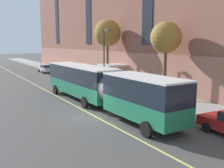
{
  "coord_description": "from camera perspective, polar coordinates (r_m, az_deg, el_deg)",
  "views": [
    {
      "loc": [
        -8.71,
        -17.53,
        5.64
      ],
      "look_at": [
        3.71,
        3.57,
        1.8
      ],
      "focal_mm": 42.0,
      "sensor_mm": 36.0,
      "label": 1
    }
  ],
  "objects": [
    {
      "name": "city_bus",
      "position": [
        23.02,
        -2.77,
        -0.16
      ],
      "size": [
        3.16,
        19.31,
        3.45
      ],
      "color": "#1E704C",
      "rests_on": "ground"
    },
    {
      "name": "parked_car_champagne_1",
      "position": [
        41.73,
        -10.3,
        2.08
      ],
      "size": [
        2.06,
        4.51,
        1.56
      ],
      "color": "#BCAD89",
      "rests_on": "ground"
    },
    {
      "name": "sidewalk",
      "position": [
        27.76,
        10.29,
        -2.8
      ],
      "size": [
        4.69,
        160.0,
        0.15
      ],
      "primitive_type": "cube",
      "color": "#9E9B93",
      "rests_on": "ground"
    },
    {
      "name": "street_tree_far_uptown",
      "position": [
        36.7,
        -0.98,
        10.95
      ],
      "size": [
        3.68,
        3.68,
        8.69
      ],
      "color": "brown",
      "rests_on": "sidewalk"
    },
    {
      "name": "street_tree_mid_block",
      "position": [
        27.03,
        11.66,
        9.79
      ],
      "size": [
        3.14,
        3.14,
        7.62
      ],
      "color": "brown",
      "rests_on": "sidewalk"
    },
    {
      "name": "parked_car_silver_2",
      "position": [
        52.03,
        -14.29,
        3.28
      ],
      "size": [
        1.99,
        4.55,
        1.56
      ],
      "color": "#B7B7BC",
      "rests_on": "ground"
    },
    {
      "name": "street_lamp",
      "position": [
        33.29,
        -1.57,
        6.99
      ],
      "size": [
        0.36,
        1.48,
        7.18
      ],
      "color": "#2D2D30",
      "rests_on": "sidewalk"
    },
    {
      "name": "lane_centerline",
      "position": [
        23.06,
        -6.96,
        -5.3
      ],
      "size": [
        0.16,
        140.0,
        0.01
      ],
      "primitive_type": "cube",
      "color": "#E0D66B",
      "rests_on": "ground"
    },
    {
      "name": "ground_plane",
      "position": [
        20.38,
        -3.93,
        -7.18
      ],
      "size": [
        260.0,
        260.0,
        0.0
      ],
      "primitive_type": "plane",
      "color": "#4C4947"
    },
    {
      "name": "fire_hydrant",
      "position": [
        43.27,
        -8.57,
        1.98
      ],
      "size": [
        0.42,
        0.24,
        0.72
      ],
      "color": "red",
      "rests_on": "sidewalk"
    }
  ]
}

